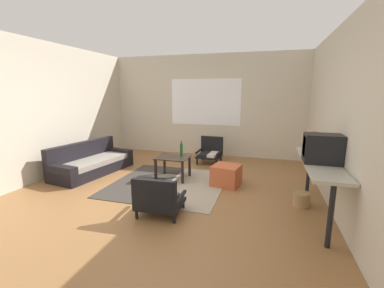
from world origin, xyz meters
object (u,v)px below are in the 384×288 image
console_shelf (319,166)px  clay_vase (315,145)px  wicker_basket (301,199)px  ottoman_orange (226,175)px  armchair_by_window (210,151)px  couch (91,163)px  coffee_table (173,161)px  crt_television (322,149)px  glass_bottle (181,150)px  armchair_striped_foreground (159,199)px

console_shelf → clay_vase: size_ratio=5.51×
console_shelf → wicker_basket: 0.67m
ottoman_orange → console_shelf: bearing=-30.3°
armchair_by_window → ottoman_orange: armchair_by_window is taller
couch → coffee_table: 1.84m
crt_television → glass_bottle: bearing=155.4°
armchair_by_window → armchair_striped_foreground: size_ratio=0.96×
console_shelf → glass_bottle: console_shelf is taller
console_shelf → glass_bottle: (-2.35, 0.98, -0.13)m
ottoman_orange → crt_television: crt_television is taller
armchair_by_window → ottoman_orange: 1.61m
couch → crt_television: bearing=-11.0°
crt_television → armchair_striped_foreground: bearing=-164.4°
armchair_striped_foreground → console_shelf: 2.28m
couch → armchair_striped_foreground: 2.62m
glass_bottle → clay_vase: bearing=-11.5°
coffee_table → armchair_striped_foreground: armchair_striped_foreground is taller
couch → armchair_striped_foreground: size_ratio=2.85×
console_shelf → wicker_basket: (-0.16, 0.24, -0.60)m
ottoman_orange → wicker_basket: (1.25, -0.59, -0.08)m
ottoman_orange → clay_vase: clay_vase is taller
armchair_striped_foreground → console_shelf: bearing=17.8°
wicker_basket → console_shelf: bearing=-55.8°
ottoman_orange → armchair_striped_foreground: bearing=-115.4°
console_shelf → coffee_table: bearing=160.6°
armchair_striped_foreground → console_shelf: (2.12, 0.68, 0.46)m
coffee_table → wicker_basket: size_ratio=2.55×
ottoman_orange → clay_vase: size_ratio=1.48×
armchair_by_window → ottoman_orange: (0.63, -1.47, -0.09)m
couch → console_shelf: 4.41m
coffee_table → ottoman_orange: 1.10m
clay_vase → couch: bearing=176.8°
coffee_table → ottoman_orange: coffee_table is taller
ottoman_orange → wicker_basket: ottoman_orange is taller
couch → wicker_basket: (4.16, -0.51, -0.10)m
ottoman_orange → clay_vase: 1.61m
glass_bottle → armchair_by_window: bearing=76.9°
glass_bottle → crt_television: bearing=-24.6°
glass_bottle → couch: bearing=-173.2°
coffee_table → crt_television: (2.48, -0.97, 0.62)m
ottoman_orange → wicker_basket: bearing=-25.1°
armchair_by_window → clay_vase: clay_vase is taller
couch → coffee_table: bearing=4.0°
glass_bottle → wicker_basket: bearing=-18.9°
console_shelf → glass_bottle: bearing=157.2°
couch → console_shelf: bearing=-9.8°
couch → clay_vase: size_ratio=5.71×
couch → clay_vase: bearing=-3.2°
armchair_striped_foreground → console_shelf: console_shelf is taller
console_shelf → couch: bearing=170.2°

